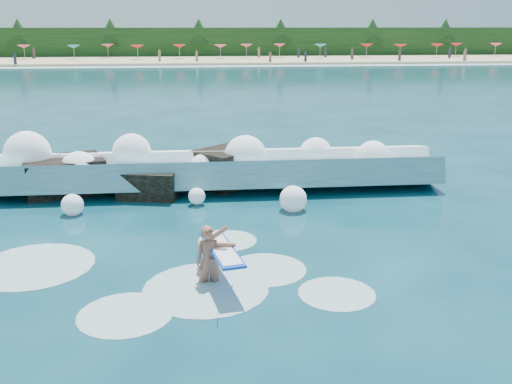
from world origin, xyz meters
TOP-DOWN VIEW (x-y plane):
  - ground at (0.00, 0.00)m, footprint 200.00×200.00m
  - beach at (0.00, 78.00)m, footprint 140.00×20.00m
  - wet_band at (0.00, 67.00)m, footprint 140.00×5.00m
  - treeline at (0.00, 88.00)m, footprint 140.00×4.00m
  - breaking_wave at (-1.01, 6.82)m, footprint 18.81×2.89m
  - rock_cluster at (-2.10, 6.73)m, footprint 8.64×3.52m
  - surfer_with_board at (0.19, -1.14)m, footprint 1.10×2.87m
  - wave_spray at (-1.59, 6.68)m, footprint 15.22×4.51m
  - surf_foam at (-1.17, -0.67)m, footprint 9.30×5.68m
  - beach_umbrellas at (0.00, 79.91)m, footprint 113.48×6.88m
  - beachgoers at (1.30, 74.78)m, footprint 97.10×12.56m

SIDE VIEW (x-z plane):
  - ground at x=0.00m, z-range 0.00..0.00m
  - surf_foam at x=-1.17m, z-range -0.07..0.07m
  - wet_band at x=0.00m, z-range 0.00..0.08m
  - beach at x=0.00m, z-range 0.00..0.40m
  - rock_cluster at x=-2.10m, z-range -0.28..1.24m
  - breaking_wave at x=-1.01m, z-range -0.24..1.38m
  - surfer_with_board at x=0.19m, z-range -0.22..1.45m
  - wave_spray at x=-1.59m, z-range -0.06..2.13m
  - beachgoers at x=1.30m, z-range 0.15..2.09m
  - beach_umbrellas at x=0.00m, z-range 2.00..2.50m
  - treeline at x=0.00m, z-range 0.00..5.00m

